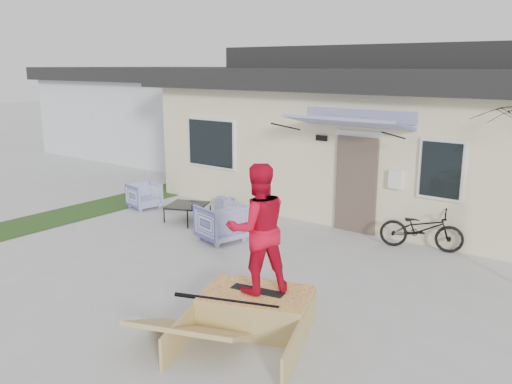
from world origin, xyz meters
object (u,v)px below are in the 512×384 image
Objects in this scene: loveseat at (234,204)px; skateboard at (258,290)px; skate_ramp at (257,309)px; armchair_right at (221,221)px; armchair_left at (144,194)px; coffee_table at (187,213)px; skater at (258,226)px; bicycle at (422,224)px.

loveseat is 5.83m from skateboard.
skate_ramp is 2.54× the size of skateboard.
armchair_left is at bearing -89.00° from armchair_right.
armchair_right is (1.10, -1.78, 0.18)m from loveseat.
coffee_table is 0.47× the size of skater.
armchair_right is at bearing -20.15° from coffee_table.
loveseat is 1.67× the size of skateboard.
armchair_left is 1.76m from coffee_table.
armchair_right is 0.44× the size of skate_ramp.
bicycle reaches higher than armchair_right.
armchair_right reaches higher than skate_ramp.
skater reaches higher than skate_ramp.
armchair_left is 0.37× the size of skate_ramp.
skate_ramp reaches higher than coffee_table.
coffee_table is at bearing -89.09° from skater.
bicycle is 4.63m from skater.
bicycle is at bearing 61.47° from skate_ramp.
skateboard is 0.43× the size of skater.
skate_ramp is (-0.65, -4.54, -0.27)m from bicycle.
skater is (2.86, -2.49, 1.01)m from armchair_right.
skateboard is at bearing 63.33° from armchair_right.
loveseat is 1.80× the size of armchair_left.
skater is at bearing 157.59° from loveseat.
coffee_table is (-0.42, -1.22, -0.04)m from loveseat.
skateboard is (2.86, -2.49, 0.09)m from armchair_right.
loveseat is 0.80× the size of bicycle.
bicycle is at bearing -152.70° from skater.
skate_ramp is (6.14, -3.32, -0.11)m from armchair_left.
armchair_right is 4.05m from bicycle.
armchair_left is at bearing 172.74° from coffee_table.
armchair_right reaches higher than armchair_left.
armchair_left is at bearing 141.10° from skateboard.
skate_ramp is 1.10× the size of skater.
skateboard is at bearing 155.50° from bicycle.
loveseat is 1.29m from coffee_table.
loveseat is 1.51× the size of armchair_right.
armchair_right reaches higher than loveseat.
loveseat is 2.10m from armchair_right.
skate_ramp is (2.87, -2.54, -0.18)m from armchair_right.
loveseat is 5.95m from skater.
coffee_table is 1.09× the size of skateboard.
bicycle is (6.79, 1.22, 0.16)m from armchair_left.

